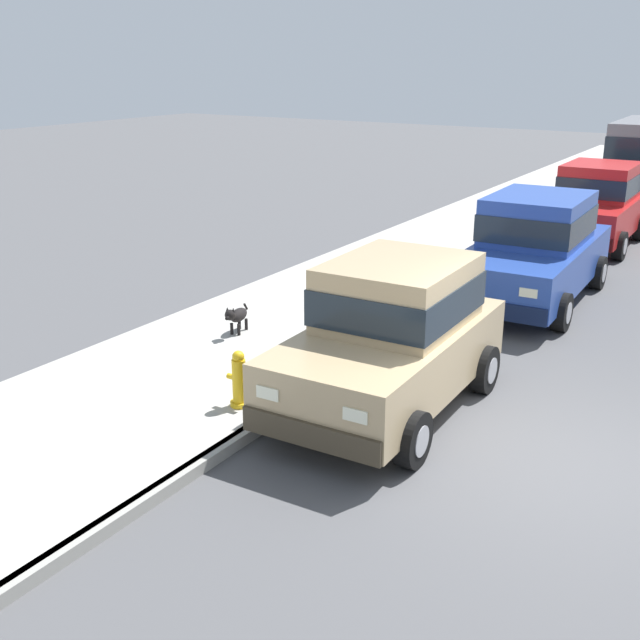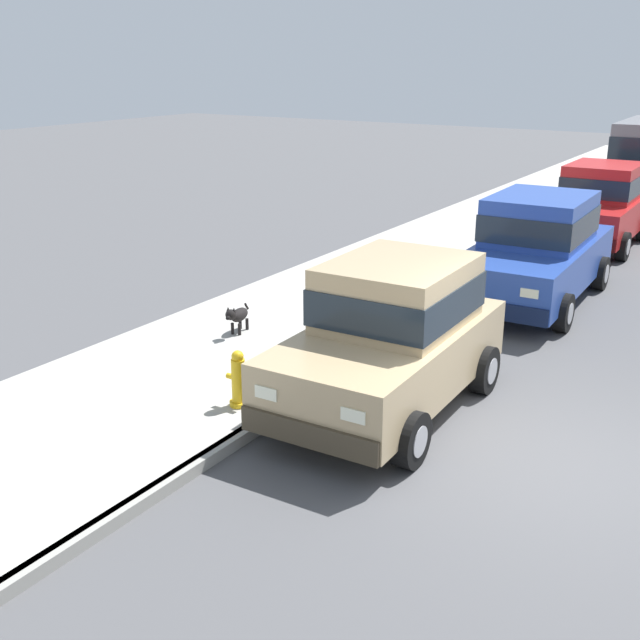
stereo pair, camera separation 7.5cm
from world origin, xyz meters
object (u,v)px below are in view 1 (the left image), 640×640
Objects in this scene: car_blue_sedan at (535,247)px; dog_black at (237,316)px; car_tan_hatchback at (392,334)px; fire_hydrant at (239,380)px; car_red_hatchback at (596,203)px.

car_blue_sedan reaches higher than dog_black.
dog_black is (-3.10, 0.86, -0.55)m from car_tan_hatchback.
car_tan_hatchback reaches higher than fire_hydrant.
dog_black is at bearing 164.46° from car_tan_hatchback.
car_tan_hatchback reaches higher than dog_black.
car_tan_hatchback is 5.44m from car_blue_sedan.
car_blue_sedan is at bearing 88.76° from car_tan_hatchback.
fire_hydrant is at bearing -51.84° from dog_black.
car_blue_sedan is at bearing 54.91° from dog_black.
car_blue_sedan is 6.20× the size of dog_black.
fire_hydrant is at bearing -139.85° from car_tan_hatchback.
car_tan_hatchback is at bearing -90.03° from car_red_hatchback.
fire_hydrant is (-1.46, -1.23, -0.50)m from car_tan_hatchback.
car_tan_hatchback is 0.82× the size of car_blue_sedan.
car_tan_hatchback is 3.26m from dog_black.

